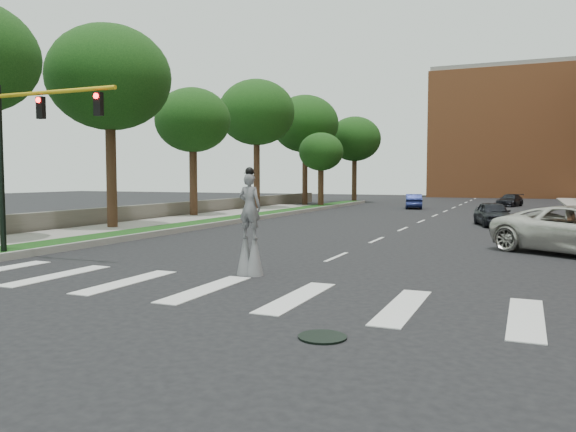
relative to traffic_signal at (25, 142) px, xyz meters
The scene contains 18 objects.
ground_plane 11.04m from the traffic_signal, 17.05° to the right, with size 160.00×160.00×0.00m, color black.
grass_median 17.56m from the traffic_signal, 95.77° to the left, with size 2.00×60.00×0.25m, color #113A10.
median_curb 17.48m from the traffic_signal, 92.25° to the left, with size 0.20×60.00×0.28m, color gray.
sidewalk_left 9.37m from the traffic_signal, 123.98° to the left, with size 4.00×60.00×0.18m, color gray.
stone_wall 20.64m from the traffic_signal, 110.80° to the left, with size 0.50×56.00×1.10m, color #59544C.
manhole 14.33m from the traffic_signal, 21.36° to the right, with size 0.90×0.90×0.04m, color black.
building_backdrop 76.80m from the traffic_signal, 78.12° to the left, with size 26.00×14.00×18.00m, color #B9683A.
traffic_signal is the anchor object (origin of this frame).
stilt_performer 9.03m from the traffic_signal, ahead, with size 0.84×0.53×3.24m.
car_near 25.77m from the traffic_signal, 55.82° to the left, with size 1.73×4.30×1.46m, color black.
car_mid 38.75m from the traffic_signal, 80.30° to the left, with size 1.44×4.12×1.36m, color #161F4F.
car_far 47.92m from the traffic_signal, 72.13° to the left, with size 1.72×4.24×1.23m, color black.
tree_2 12.00m from the traffic_signal, 115.84° to the left, with size 6.68×6.68×11.17m.
tree_3 21.19m from the traffic_signal, 106.66° to the left, with size 5.42×5.42×9.31m.
tree_4 31.08m from the traffic_signal, 101.03° to the left, with size 6.76×6.76×11.47m.
tree_5 41.31m from the traffic_signal, 97.58° to the left, with size 7.04×7.04×11.48m.
tree_6 36.31m from the traffic_signal, 93.20° to the left, with size 4.28×4.28×7.16m.
tree_7 47.87m from the traffic_signal, 92.48° to the left, with size 5.98×5.98×9.80m.
Camera 1 is at (6.36, -11.51, 2.94)m, focal length 35.00 mm.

